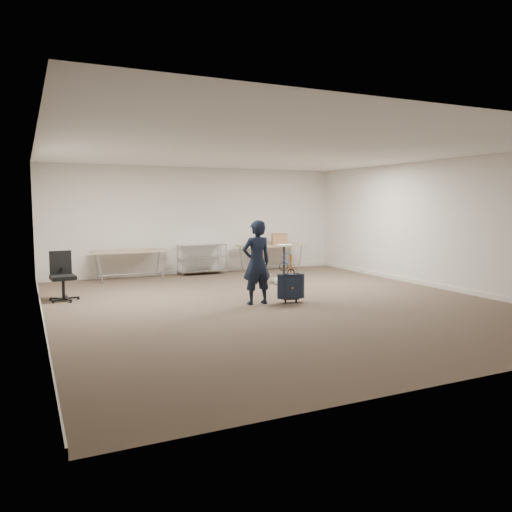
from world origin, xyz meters
TOP-DOWN VIEW (x-y plane):
  - ground at (0.00, 0.00)m, footprint 9.00×9.00m
  - room_shell at (0.00, 1.38)m, footprint 8.00×9.00m
  - folding_table_left at (-1.90, 3.95)m, footprint 1.80×0.75m
  - folding_table_right at (1.90, 3.95)m, footprint 1.80×0.75m
  - wire_shelf at (0.00, 4.20)m, footprint 1.22×0.47m
  - person at (-0.35, 0.05)m, footprint 0.58×0.39m
  - suitcase at (0.28, -0.10)m, footprint 0.37×0.26m
  - office_chair at (-3.57, 1.94)m, footprint 0.57×0.57m
  - equipment_cart at (1.27, 2.00)m, footprint 0.61×0.61m
  - cardboard_box at (2.18, 3.98)m, footprint 0.48×0.41m

SIDE VIEW (x-z plane):
  - ground at x=0.00m, z-range 0.00..0.00m
  - room_shell at x=0.00m, z-range -4.45..4.55m
  - equipment_cart at x=1.27m, z-range -0.21..0.69m
  - office_chair at x=-3.57m, z-range -0.19..0.76m
  - suitcase at x=0.28m, z-range -0.15..0.77m
  - wire_shelf at x=0.00m, z-range 0.04..0.84m
  - folding_table_left at x=-1.90m, z-range 0.31..1.04m
  - folding_table_right at x=1.90m, z-range 0.31..1.04m
  - person at x=-0.35m, z-range 0.00..1.55m
  - cardboard_box at x=2.18m, z-range 0.73..1.03m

